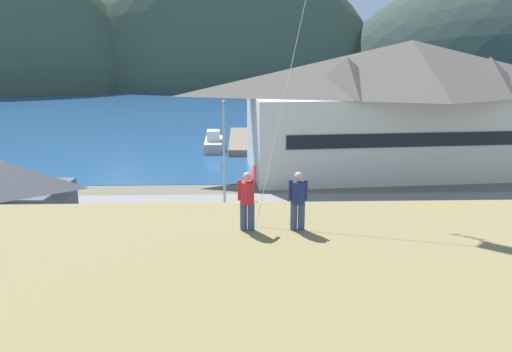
{
  "coord_description": "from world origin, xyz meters",
  "views": [
    {
      "loc": [
        -2.08,
        -19.99,
        10.81
      ],
      "look_at": [
        -1.2,
        9.0,
        3.1
      ],
      "focal_mm": 34.1,
      "sensor_mm": 36.0,
      "label": 1
    }
  ],
  "objects_px": {
    "person_kite_flyer": "(247,199)",
    "wharf_dock": "(243,140)",
    "storage_shed_near_lot": "(8,198)",
    "person_companion": "(298,199)",
    "parked_car_back_row_left": "(274,264)",
    "parked_car_mid_row_center": "(19,262)",
    "moored_boat_wharfside": "(214,143)",
    "parked_car_mid_row_near": "(246,220)",
    "harbor_lodge": "(408,104)",
    "parked_car_mid_row_far": "(131,224)",
    "parked_car_lone_by_shed": "(106,276)",
    "parking_light_pole": "(224,151)",
    "parked_car_corner_spot": "(400,259)",
    "parked_car_back_row_right": "(422,221)"
  },
  "relations": [
    {
      "from": "parked_car_back_row_left",
      "to": "parking_light_pole",
      "type": "xyz_separation_m",
      "value": [
        -2.62,
        9.83,
        3.3
      ]
    },
    {
      "from": "storage_shed_near_lot",
      "to": "parked_car_back_row_right",
      "type": "relative_size",
      "value": 1.65
    },
    {
      "from": "parked_car_lone_by_shed",
      "to": "parking_light_pole",
      "type": "bearing_deg",
      "value": 65.81
    },
    {
      "from": "moored_boat_wharfside",
      "to": "parked_car_lone_by_shed",
      "type": "relative_size",
      "value": 1.42
    },
    {
      "from": "parked_car_lone_by_shed",
      "to": "person_companion",
      "type": "bearing_deg",
      "value": -40.09
    },
    {
      "from": "parked_car_mid_row_center",
      "to": "parking_light_pole",
      "type": "relative_size",
      "value": 0.58
    },
    {
      "from": "storage_shed_near_lot",
      "to": "parked_car_mid_row_center",
      "type": "relative_size",
      "value": 1.63
    },
    {
      "from": "moored_boat_wharfside",
      "to": "parked_car_mid_row_center",
      "type": "bearing_deg",
      "value": -103.59
    },
    {
      "from": "person_companion",
      "to": "parked_car_mid_row_center",
      "type": "bearing_deg",
      "value": 146.44
    },
    {
      "from": "moored_boat_wharfside",
      "to": "parking_light_pole",
      "type": "height_order",
      "value": "parking_light_pole"
    },
    {
      "from": "parked_car_mid_row_far",
      "to": "parked_car_mid_row_near",
      "type": "bearing_deg",
      "value": 3.74
    },
    {
      "from": "parked_car_mid_row_center",
      "to": "parked_car_mid_row_far",
      "type": "distance_m",
      "value": 6.47
    },
    {
      "from": "parked_car_corner_spot",
      "to": "person_kite_flyer",
      "type": "bearing_deg",
      "value": -133.44
    },
    {
      "from": "harbor_lodge",
      "to": "parked_car_mid_row_far",
      "type": "relative_size",
      "value": 7.05
    },
    {
      "from": "wharf_dock",
      "to": "person_companion",
      "type": "xyz_separation_m",
      "value": [
        1.38,
        -42.21,
        6.23
      ]
    },
    {
      "from": "harbor_lodge",
      "to": "parking_light_pole",
      "type": "distance_m",
      "value": 19.63
    },
    {
      "from": "parked_car_back_row_right",
      "to": "person_companion",
      "type": "height_order",
      "value": "person_companion"
    },
    {
      "from": "wharf_dock",
      "to": "parked_car_mid_row_near",
      "type": "distance_m",
      "value": 28.78
    },
    {
      "from": "storage_shed_near_lot",
      "to": "person_companion",
      "type": "bearing_deg",
      "value": -42.6
    },
    {
      "from": "person_kite_flyer",
      "to": "person_companion",
      "type": "height_order",
      "value": "person_kite_flyer"
    },
    {
      "from": "parked_car_back_row_left",
      "to": "person_kite_flyer",
      "type": "distance_m",
      "value": 9.34
    },
    {
      "from": "parking_light_pole",
      "to": "parked_car_mid_row_near",
      "type": "bearing_deg",
      "value": -70.25
    },
    {
      "from": "harbor_lodge",
      "to": "parked_car_lone_by_shed",
      "type": "height_order",
      "value": "harbor_lodge"
    },
    {
      "from": "harbor_lodge",
      "to": "parked_car_back_row_right",
      "type": "distance_m",
      "value": 17.19
    },
    {
      "from": "storage_shed_near_lot",
      "to": "parked_car_back_row_left",
      "type": "bearing_deg",
      "value": -23.36
    },
    {
      "from": "parked_car_back_row_right",
      "to": "parked_car_mid_row_center",
      "type": "height_order",
      "value": "same"
    },
    {
      "from": "storage_shed_near_lot",
      "to": "wharf_dock",
      "type": "xyz_separation_m",
      "value": [
        13.74,
        28.31,
        -2.05
      ]
    },
    {
      "from": "wharf_dock",
      "to": "storage_shed_near_lot",
      "type": "bearing_deg",
      "value": -115.9
    },
    {
      "from": "storage_shed_near_lot",
      "to": "parked_car_mid_row_center",
      "type": "distance_m",
      "value": 6.73
    },
    {
      "from": "harbor_lodge",
      "to": "parked_car_back_row_right",
      "type": "height_order",
      "value": "harbor_lodge"
    },
    {
      "from": "harbor_lodge",
      "to": "person_kite_flyer",
      "type": "bearing_deg",
      "value": -116.54
    },
    {
      "from": "wharf_dock",
      "to": "parked_car_mid_row_far",
      "type": "xyz_separation_m",
      "value": [
        -6.6,
        -29.2,
        0.71
      ]
    },
    {
      "from": "moored_boat_wharfside",
      "to": "parked_car_corner_spot",
      "type": "distance_m",
      "value": 32.83
    },
    {
      "from": "person_kite_flyer",
      "to": "wharf_dock",
      "type": "bearing_deg",
      "value": 89.89
    },
    {
      "from": "wharf_dock",
      "to": "parked_car_mid_row_far",
      "type": "relative_size",
      "value": 3.4
    },
    {
      "from": "storage_shed_near_lot",
      "to": "parked_car_lone_by_shed",
      "type": "distance_m",
      "value": 10.69
    },
    {
      "from": "person_kite_flyer",
      "to": "harbor_lodge",
      "type": "bearing_deg",
      "value": 63.46
    },
    {
      "from": "parked_car_lone_by_shed",
      "to": "parked_car_back_row_left",
      "type": "height_order",
      "value": "same"
    },
    {
      "from": "wharf_dock",
      "to": "parked_car_lone_by_shed",
      "type": "xyz_separation_m",
      "value": [
        -6.24,
        -35.8,
        0.71
      ]
    },
    {
      "from": "parked_car_mid_row_center",
      "to": "parked_car_mid_row_far",
      "type": "height_order",
      "value": "same"
    },
    {
      "from": "storage_shed_near_lot",
      "to": "person_companion",
      "type": "relative_size",
      "value": 4.05
    },
    {
      "from": "wharf_dock",
      "to": "parked_car_corner_spot",
      "type": "distance_m",
      "value": 35.2
    },
    {
      "from": "parked_car_lone_by_shed",
      "to": "parked_car_mid_row_near",
      "type": "bearing_deg",
      "value": 48.39
    },
    {
      "from": "storage_shed_near_lot",
      "to": "parked_car_mid_row_near",
      "type": "height_order",
      "value": "storage_shed_near_lot"
    },
    {
      "from": "moored_boat_wharfside",
      "to": "parked_car_mid_row_center",
      "type": "height_order",
      "value": "moored_boat_wharfside"
    },
    {
      "from": "wharf_dock",
      "to": "person_kite_flyer",
      "type": "bearing_deg",
      "value": -90.11
    },
    {
      "from": "storage_shed_near_lot",
      "to": "parked_car_mid_row_near",
      "type": "xyz_separation_m",
      "value": [
        13.75,
        -0.46,
        -1.34
      ]
    },
    {
      "from": "parked_car_corner_spot",
      "to": "parked_car_back_row_right",
      "type": "bearing_deg",
      "value": 60.43
    },
    {
      "from": "parked_car_lone_by_shed",
      "to": "parked_car_back_row_right",
      "type": "xyz_separation_m",
      "value": [
        16.45,
        6.57,
        0.0
      ]
    },
    {
      "from": "harbor_lodge",
      "to": "parked_car_lone_by_shed",
      "type": "relative_size",
      "value": 7.02
    }
  ]
}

